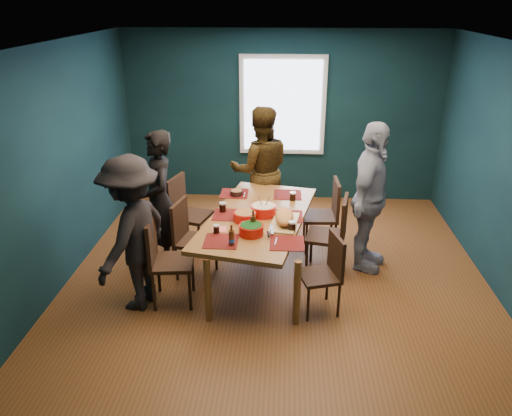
{
  "coord_description": "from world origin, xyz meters",
  "views": [
    {
      "loc": [
        0.07,
        -5.36,
        3.16
      ],
      "look_at": [
        -0.26,
        -0.12,
        0.9
      ],
      "focal_mm": 35.0,
      "sensor_mm": 36.0,
      "label": 1
    }
  ],
  "objects_px": {
    "chair_right_mid": "(334,230)",
    "bowl_herbs": "(251,229)",
    "chair_right_far": "(327,210)",
    "person_right": "(370,198)",
    "cutting_board": "(284,218)",
    "chair_left_near": "(163,255)",
    "chair_right_near": "(327,268)",
    "dining_table": "(258,222)",
    "chair_left_mid": "(188,233)",
    "chair_left_far": "(184,208)",
    "person_near_left": "(133,234)",
    "bowl_salad": "(245,216)",
    "person_back": "(260,170)",
    "bowl_dumpling": "(263,210)",
    "person_far_left": "(160,200)"
  },
  "relations": [
    {
      "from": "chair_right_mid",
      "to": "bowl_herbs",
      "type": "distance_m",
      "value": 1.16
    },
    {
      "from": "chair_right_far",
      "to": "person_right",
      "type": "height_order",
      "value": "person_right"
    },
    {
      "from": "cutting_board",
      "to": "chair_left_near",
      "type": "bearing_deg",
      "value": -153.63
    },
    {
      "from": "chair_right_near",
      "to": "dining_table",
      "type": "bearing_deg",
      "value": 122.04
    },
    {
      "from": "chair_left_mid",
      "to": "person_right",
      "type": "distance_m",
      "value": 2.2
    },
    {
      "from": "chair_left_far",
      "to": "chair_right_mid",
      "type": "distance_m",
      "value": 1.98
    },
    {
      "from": "dining_table",
      "to": "chair_left_near",
      "type": "height_order",
      "value": "chair_left_near"
    },
    {
      "from": "person_near_left",
      "to": "bowl_salad",
      "type": "distance_m",
      "value": 1.26
    },
    {
      "from": "chair_right_near",
      "to": "person_right",
      "type": "distance_m",
      "value": 1.19
    },
    {
      "from": "chair_right_mid",
      "to": "chair_right_far",
      "type": "bearing_deg",
      "value": 103.71
    },
    {
      "from": "chair_right_mid",
      "to": "person_near_left",
      "type": "height_order",
      "value": "person_near_left"
    },
    {
      "from": "chair_right_near",
      "to": "person_back",
      "type": "relative_size",
      "value": 0.49
    },
    {
      "from": "chair_right_near",
      "to": "person_back",
      "type": "distance_m",
      "value": 2.19
    },
    {
      "from": "chair_left_near",
      "to": "person_back",
      "type": "xyz_separation_m",
      "value": [
        0.95,
        1.95,
        0.31
      ]
    },
    {
      "from": "chair_right_far",
      "to": "chair_right_near",
      "type": "bearing_deg",
      "value": -96.97
    },
    {
      "from": "chair_left_far",
      "to": "person_back",
      "type": "height_order",
      "value": "person_back"
    },
    {
      "from": "chair_left_far",
      "to": "chair_left_near",
      "type": "xyz_separation_m",
      "value": [
        0.01,
        -1.27,
        -0.0
      ]
    },
    {
      "from": "bowl_herbs",
      "to": "dining_table",
      "type": "bearing_deg",
      "value": 85.24
    },
    {
      "from": "dining_table",
      "to": "chair_right_mid",
      "type": "xyz_separation_m",
      "value": [
        0.91,
        0.12,
        -0.14
      ]
    },
    {
      "from": "person_near_left",
      "to": "chair_right_mid",
      "type": "bearing_deg",
      "value": 126.85
    },
    {
      "from": "person_right",
      "to": "bowl_salad",
      "type": "distance_m",
      "value": 1.53
    },
    {
      "from": "dining_table",
      "to": "person_back",
      "type": "xyz_separation_m",
      "value": [
        -0.04,
        1.32,
        0.18
      ]
    },
    {
      "from": "bowl_salad",
      "to": "bowl_dumpling",
      "type": "distance_m",
      "value": 0.27
    },
    {
      "from": "person_back",
      "to": "person_near_left",
      "type": "height_order",
      "value": "person_back"
    },
    {
      "from": "bowl_salad",
      "to": "person_right",
      "type": "bearing_deg",
      "value": 16.81
    },
    {
      "from": "person_back",
      "to": "person_right",
      "type": "xyz_separation_m",
      "value": [
        1.36,
        -1.03,
        0.03
      ]
    },
    {
      "from": "dining_table",
      "to": "chair_left_mid",
      "type": "relative_size",
      "value": 2.38
    },
    {
      "from": "chair_left_near",
      "to": "bowl_dumpling",
      "type": "bearing_deg",
      "value": 25.81
    },
    {
      "from": "person_right",
      "to": "chair_right_near",
      "type": "bearing_deg",
      "value": 172.08
    },
    {
      "from": "bowl_dumpling",
      "to": "person_right",
      "type": "bearing_deg",
      "value": 12.07
    },
    {
      "from": "chair_right_mid",
      "to": "person_far_left",
      "type": "relative_size",
      "value": 0.58
    },
    {
      "from": "dining_table",
      "to": "bowl_salad",
      "type": "relative_size",
      "value": 8.69
    },
    {
      "from": "chair_right_near",
      "to": "person_far_left",
      "type": "height_order",
      "value": "person_far_left"
    },
    {
      "from": "bowl_herbs",
      "to": "chair_right_far",
      "type": "bearing_deg",
      "value": 53.8
    },
    {
      "from": "chair_left_near",
      "to": "bowl_herbs",
      "type": "xyz_separation_m",
      "value": [
        0.95,
        0.13,
        0.27
      ]
    },
    {
      "from": "person_far_left",
      "to": "bowl_salad",
      "type": "height_order",
      "value": "person_far_left"
    },
    {
      "from": "cutting_board",
      "to": "person_right",
      "type": "bearing_deg",
      "value": 34.24
    },
    {
      "from": "bowl_dumpling",
      "to": "person_far_left",
      "type": "bearing_deg",
      "value": 171.53
    },
    {
      "from": "chair_left_near",
      "to": "chair_right_near",
      "type": "xyz_separation_m",
      "value": [
        1.76,
        -0.05,
        -0.07
      ]
    },
    {
      "from": "chair_right_mid",
      "to": "person_right",
      "type": "bearing_deg",
      "value": 33.59
    },
    {
      "from": "chair_right_far",
      "to": "bowl_herbs",
      "type": "xyz_separation_m",
      "value": [
        -0.91,
        -1.25,
        0.29
      ]
    },
    {
      "from": "chair_left_mid",
      "to": "bowl_herbs",
      "type": "height_order",
      "value": "chair_left_mid"
    },
    {
      "from": "chair_right_mid",
      "to": "person_right",
      "type": "relative_size",
      "value": 0.54
    },
    {
      "from": "chair_right_near",
      "to": "person_far_left",
      "type": "relative_size",
      "value": 0.51
    },
    {
      "from": "person_near_left",
      "to": "person_back",
      "type": "bearing_deg",
      "value": 164.98
    },
    {
      "from": "chair_left_mid",
      "to": "person_back",
      "type": "height_order",
      "value": "person_back"
    },
    {
      "from": "person_far_left",
      "to": "person_right",
      "type": "height_order",
      "value": "person_right"
    },
    {
      "from": "chair_left_mid",
      "to": "bowl_salad",
      "type": "height_order",
      "value": "chair_left_mid"
    },
    {
      "from": "chair_right_near",
      "to": "person_back",
      "type": "bearing_deg",
      "value": 95.35
    },
    {
      "from": "chair_right_far",
      "to": "bowl_dumpling",
      "type": "distance_m",
      "value": 1.12
    }
  ]
}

